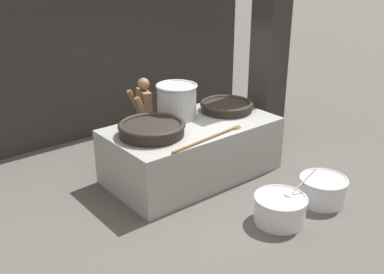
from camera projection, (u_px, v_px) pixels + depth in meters
ground_plane at (192, 174)px, 7.69m from camera, size 60.00×60.00×0.00m
back_wall at (105, 36)px, 8.93m from camera, size 6.95×0.24×3.95m
support_pillar at (270, 43)px, 8.24m from camera, size 0.51×0.51×3.95m
hearth_platform at (192, 150)px, 7.51m from camera, size 2.81×1.53×0.92m
giant_wok_near at (152, 128)px, 6.85m from camera, size 1.04×1.04×0.20m
giant_wok_far at (226, 106)px, 7.92m from camera, size 0.94×0.94×0.17m
stock_pot at (177, 100)px, 7.52m from camera, size 0.70×0.70×0.58m
stirring_paddle at (211, 137)px, 6.76m from camera, size 1.45×0.23×0.04m
cook at (144, 116)px, 7.97m from camera, size 0.43×0.61×1.52m
prep_bowl_vegetables at (280, 208)px, 6.27m from camera, size 0.97×0.75×0.69m
prep_bowl_meat at (323, 189)px, 6.76m from camera, size 0.73×0.73×0.40m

